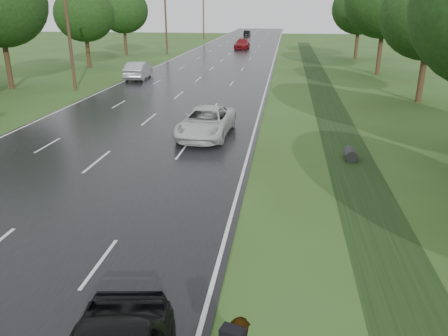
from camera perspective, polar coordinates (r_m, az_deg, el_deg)
road at (r=55.83m, az=-0.74°, el=13.52°), size 14.00×180.00×0.04m
edge_stripe_east at (r=55.22m, az=6.40°, el=13.35°), size 0.12×180.00×0.01m
edge_stripe_west at (r=57.22m, az=-7.63°, el=13.55°), size 0.12×180.00×0.01m
center_line at (r=55.83m, az=-0.74°, el=13.55°), size 0.12×180.00×0.01m
drainage_ditch at (r=29.44m, az=13.98°, el=6.71°), size 2.20×120.00×0.56m
utility_pole_mid at (r=39.00m, az=-19.70°, el=17.07°), size 1.60×0.26×10.00m
utility_pole_far at (r=67.15m, az=-7.63°, el=18.95°), size 1.60×0.26×10.00m
utility_pole_distant at (r=96.42m, az=-2.70°, el=19.48°), size 1.60×0.26×10.00m
tree_east_c at (r=35.21m, az=25.47°, el=17.63°), size 7.00×7.00×9.29m
tree_east_d at (r=48.73m, az=20.37°, el=19.75°), size 8.00×8.00×10.76m
tree_east_f at (r=62.47m, az=17.36°, el=19.24°), size 7.20×7.20×9.62m
tree_west_d at (r=53.76m, az=-17.81°, el=18.56°), size 6.60×6.60×8.80m
tree_west_f at (r=66.93m, az=-13.05°, el=19.43°), size 7.00×7.00×9.29m
white_pickup at (r=23.79m, az=-2.32°, el=6.01°), size 2.81×5.57×1.51m
silver_sedan at (r=44.09m, az=-11.11°, el=12.42°), size 2.08×5.11×1.65m
far_car_red at (r=74.90m, az=2.38°, el=15.88°), size 2.37×5.49×1.57m
far_car_dark at (r=106.91m, az=3.04°, el=17.16°), size 1.43×4.06×1.34m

